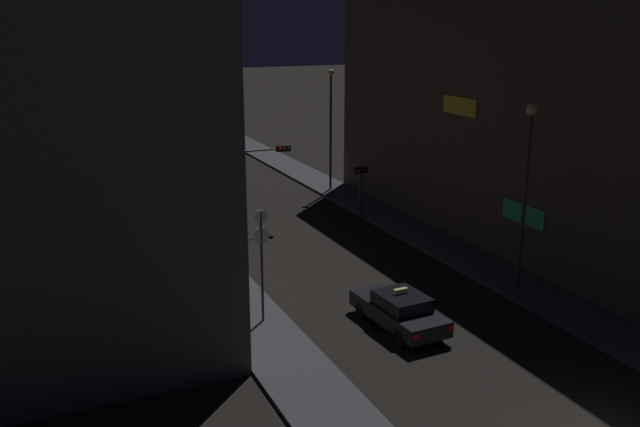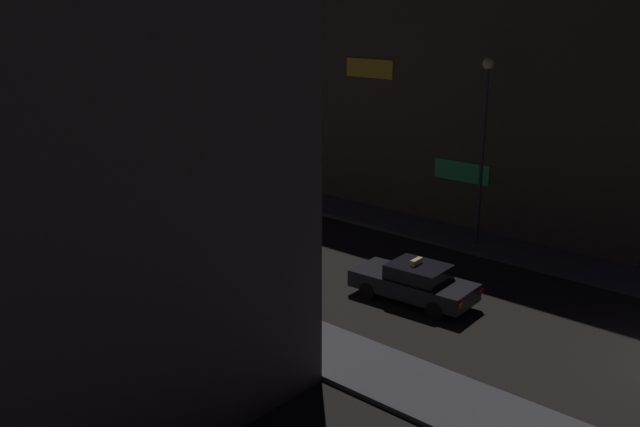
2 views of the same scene
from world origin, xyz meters
name	(u,v)px [view 1 (image 1 of 2)]	position (x,y,z in m)	size (l,w,h in m)	color
sidewalk_left	(170,221)	(-5.94, 26.48, 0.08)	(2.67, 56.95, 0.16)	#424247
sidewalk_right	(355,200)	(5.94, 26.48, 0.08)	(2.67, 56.95, 0.16)	#424247
building_facade_left	(25,138)	(-13.20, 20.41, 6.36)	(11.94, 25.54, 12.72)	#514C47
building_facade_right	(529,90)	(11.60, 17.38, 7.68)	(8.73, 27.04, 15.36)	#473D33
taxi	(399,310)	(-1.01, 8.83, 0.74)	(2.06, 4.55, 1.62)	black
far_car	(216,154)	(1.24, 42.24, 0.73)	(2.28, 4.62, 1.42)	black
traffic_light_overhead	(244,169)	(-2.44, 23.24, 3.47)	(4.71, 0.42, 4.70)	#2D2D33
traffic_light_left_kerb	(232,212)	(-4.35, 19.24, 2.33)	(0.80, 0.42, 3.20)	#2D2D33
traffic_light_right_kerb	(361,181)	(4.35, 22.57, 2.34)	(0.80, 0.42, 3.21)	#2D2D33
sign_pole_left	(262,255)	(-5.62, 11.21, 2.81)	(0.62, 0.10, 4.42)	#2D2D33
street_lamp_near_block	(527,169)	(5.65, 10.13, 5.35)	(0.48, 0.48, 7.89)	#2D2D33
street_lamp_far_block	(331,117)	(5.64, 29.58, 5.04)	(0.41, 0.41, 8.02)	#2D2D33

